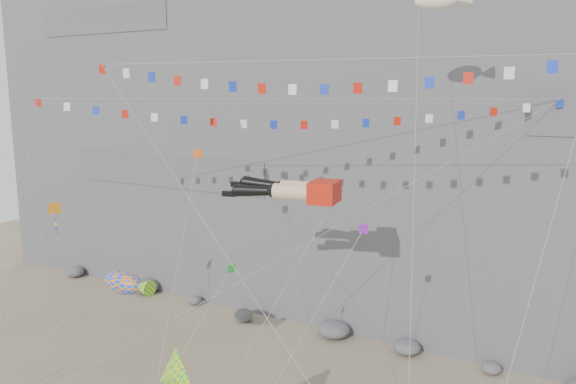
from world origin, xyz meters
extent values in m
cube|color=slate|center=(0.00, 32.00, 25.00)|extent=(80.00, 28.00, 50.00)
cube|color=red|center=(3.69, 7.22, 13.62)|extent=(1.85, 2.32, 1.24)
cylinder|color=#E3B68D|center=(2.02, 6.31, 13.62)|extent=(2.22, 1.25, 0.91)
sphere|color=black|center=(0.98, 6.13, 13.62)|extent=(0.84, 0.84, 0.84)
cone|color=black|center=(-0.23, 5.93, 13.55)|extent=(2.59, 1.17, 0.85)
cube|color=black|center=(-1.88, 5.65, 13.27)|extent=(0.86, 0.49, 0.30)
cylinder|color=#E3B68D|center=(1.81, 7.53, 13.62)|extent=(2.22, 1.25, 0.91)
sphere|color=black|center=(0.78, 7.35, 13.62)|extent=(0.84, 0.84, 0.84)
cone|color=black|center=(-0.44, 7.14, 13.74)|extent=(2.61, 1.17, 0.91)
cube|color=black|center=(-2.08, 6.87, 13.65)|extent=(0.86, 0.49, 0.30)
cylinder|color=gray|center=(2.82, -0.19, 6.84)|extent=(0.03, 0.03, 20.17)
cylinder|color=gray|center=(-6.63, 3.20, 9.44)|extent=(0.03, 0.03, 26.91)
cylinder|color=gray|center=(8.83, 1.19, 10.47)|extent=(0.03, 0.03, 23.91)
cylinder|color=gray|center=(-13.67, -1.34, 5.93)|extent=(0.03, 0.03, 13.79)
cylinder|color=gray|center=(-11.49, -0.85, 3.91)|extent=(0.03, 0.03, 12.72)
cylinder|color=gray|center=(10.37, 4.11, 12.13)|extent=(0.03, 0.03, 27.73)
cylinder|color=gray|center=(-2.68, 1.05, 7.70)|extent=(0.03, 0.03, 20.05)
cylinder|color=gray|center=(5.12, -0.42, 6.11)|extent=(0.03, 0.03, 17.31)
cylinder|color=gray|center=(-0.81, -1.68, 4.83)|extent=(0.03, 0.03, 13.61)
camera|label=1|loc=(17.41, -21.42, 19.30)|focal=35.00mm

